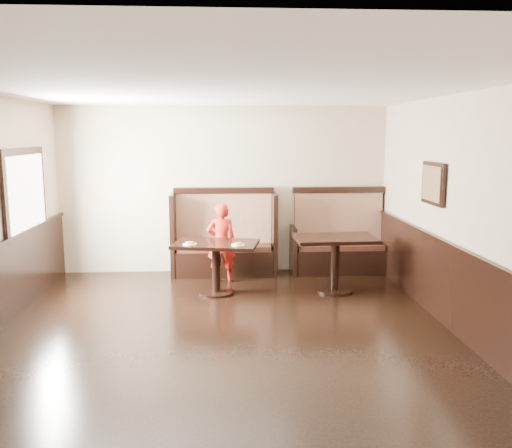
{
  "coord_description": "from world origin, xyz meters",
  "views": [
    {
      "loc": [
        0.0,
        -5.64,
        2.33
      ],
      "look_at": [
        0.48,
        2.35,
        1.0
      ],
      "focal_mm": 38.0,
      "sensor_mm": 36.0,
      "label": 1
    }
  ],
  "objects": [
    {
      "name": "booth_neighbor",
      "position": [
        1.95,
        3.29,
        0.48
      ],
      "size": [
        1.65,
        0.72,
        1.45
      ],
      "color": "black",
      "rests_on": "ground"
    },
    {
      "name": "child",
      "position": [
        -0.04,
        2.79,
        0.63
      ],
      "size": [
        0.46,
        0.31,
        1.27
      ],
      "primitive_type": "imported",
      "rotation": [
        0.0,
        0.0,
        3.15
      ],
      "color": "red",
      "rests_on": "ground"
    },
    {
      "name": "pizza_plate_left",
      "position": [
        -0.49,
        2.02,
        0.78
      ],
      "size": [
        0.2,
        0.2,
        0.04
      ],
      "color": "white",
      "rests_on": "table_main"
    },
    {
      "name": "table_neighbor",
      "position": [
        1.65,
        2.15,
        0.62
      ],
      "size": [
        1.22,
        0.81,
        0.83
      ],
      "rotation": [
        0.0,
        0.0,
        0.03
      ],
      "color": "black",
      "rests_on": "ground"
    },
    {
      "name": "ground",
      "position": [
        0.0,
        0.0,
        0.0
      ],
      "size": [
        7.0,
        7.0,
        0.0
      ],
      "primitive_type": "plane",
      "color": "black",
      "rests_on": "ground"
    },
    {
      "name": "pizza_plate_right",
      "position": [
        0.2,
        1.92,
        0.78
      ],
      "size": [
        0.19,
        0.19,
        0.04
      ],
      "color": "white",
      "rests_on": "table_main"
    },
    {
      "name": "table_main",
      "position": [
        -0.12,
        2.14,
        0.59
      ],
      "size": [
        1.33,
        0.97,
        0.77
      ],
      "rotation": [
        0.0,
        0.0,
        -0.2
      ],
      "color": "black",
      "rests_on": "ground"
    },
    {
      "name": "booth_main",
      "position": [
        0.0,
        3.3,
        0.53
      ],
      "size": [
        1.75,
        0.72,
        1.45
      ],
      "color": "black",
      "rests_on": "ground"
    },
    {
      "name": "room_shell",
      "position": [
        -0.3,
        0.28,
        0.67
      ],
      "size": [
        7.0,
        7.0,
        7.0
      ],
      "color": "tan",
      "rests_on": "ground"
    }
  ]
}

